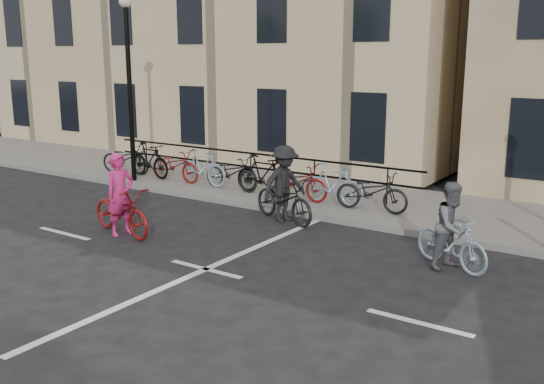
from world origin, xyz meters
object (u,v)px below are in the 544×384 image
Objects in this scene: cyclist_pink at (121,207)px; cyclist_dark at (284,192)px; cyclist_grey at (452,234)px; lamp_post at (129,66)px.

cyclist_dark is (2.32, 2.84, 0.09)m from cyclist_pink.
cyclist_pink reaches higher than cyclist_grey.
cyclist_pink is at bearing 130.51° from cyclist_grey.
cyclist_grey is at bearing -63.86° from cyclist_pink.
lamp_post is 6.57m from cyclist_dark.
cyclist_grey is at bearing -10.41° from lamp_post.
cyclist_pink is at bearing 159.82° from cyclist_dark.
cyclist_dark is at bearing 101.61° from cyclist_grey.
lamp_post reaches higher than cyclist_grey.
cyclist_grey is 0.80× the size of cyclist_dark.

